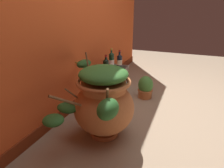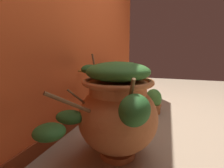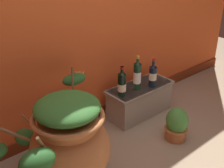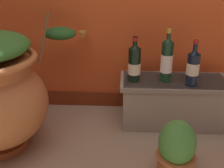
# 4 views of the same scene
# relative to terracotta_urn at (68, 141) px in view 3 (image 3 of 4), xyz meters

# --- Properties ---
(terracotta_urn) EXTENTS (0.93, 0.73, 0.76)m
(terracotta_urn) POSITION_rel_terracotta_urn_xyz_m (0.00, 0.00, 0.00)
(terracotta_urn) COLOR #B26638
(terracotta_urn) RESTS_ON ground_plane
(stone_ledge) EXTENTS (0.71, 0.30, 0.32)m
(stone_ledge) POSITION_rel_terracotta_urn_xyz_m (1.06, 0.34, -0.19)
(stone_ledge) COLOR #9E9384
(stone_ledge) RESTS_ON ground_plane
(wine_bottle_left) EXTENTS (0.08, 0.08, 0.29)m
(wine_bottle_left) POSITION_rel_terracotta_urn_xyz_m (0.79, 0.32, 0.08)
(wine_bottle_left) COLOR black
(wine_bottle_left) RESTS_ON stone_ledge
(wine_bottle_middle) EXTENTS (0.08, 0.08, 0.29)m
(wine_bottle_middle) POSITION_rel_terracotta_urn_xyz_m (1.15, 0.26, 0.08)
(wine_bottle_middle) COLOR black
(wine_bottle_middle) RESTS_ON stone_ledge
(wine_bottle_right) EXTENTS (0.08, 0.08, 0.34)m
(wine_bottle_right) POSITION_rel_terracotta_urn_xyz_m (1.00, 0.32, 0.10)
(wine_bottle_right) COLOR black
(wine_bottle_right) RESTS_ON stone_ledge
(potted_shrub) EXTENTS (0.21, 0.21, 0.31)m
(potted_shrub) POSITION_rel_terracotta_urn_xyz_m (1.01, -0.18, -0.22)
(potted_shrub) COLOR #B26638
(potted_shrub) RESTS_ON ground_plane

